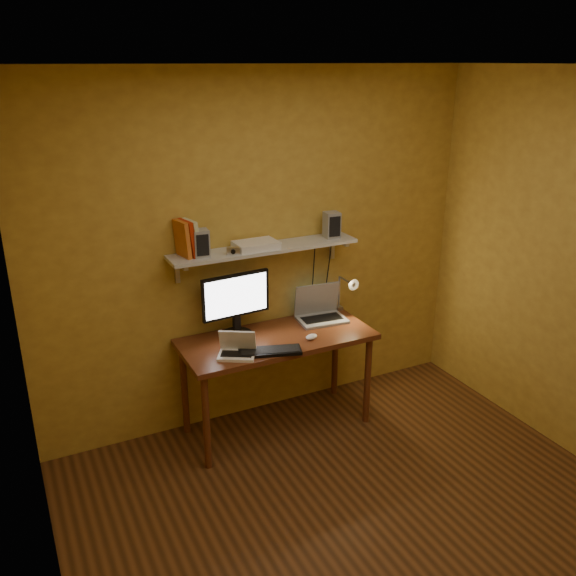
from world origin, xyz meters
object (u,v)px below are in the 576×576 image
monitor (236,301)px  laptop (319,310)px  wall_shelf (265,249)px  router (256,245)px  keyboard (270,351)px  speaker_left (201,243)px  shelf_camera (233,251)px  mouse (311,337)px  netbook (237,348)px  speaker_right (332,225)px  desk (277,347)px  desk_lamp (347,290)px

monitor → laptop: bearing=-4.6°
monitor → wall_shelf: bearing=3.6°
laptop → router: bearing=-177.8°
keyboard → laptop: bearing=49.4°
speaker_left → router: speaker_left is taller
shelf_camera → mouse: bearing=-28.8°
netbook → keyboard: size_ratio=0.70×
router → speaker_right: bearing=0.9°
monitor → mouse: bearing=-38.4°
laptop → netbook: laptop is taller
desk → laptop: (0.44, 0.15, 0.16)m
keyboard → monitor: bearing=121.2°
speaker_left → desk_lamp: bearing=3.0°
laptop → desk_lamp: 0.26m
monitor → desk_lamp: monitor is taller
desk_lamp → speaker_right: size_ratio=1.95×
mouse → speaker_left: 1.03m
desk → speaker_left: size_ratio=7.51×
router → wall_shelf: bearing=7.3°
keyboard → desk_lamp: 0.90m
speaker_right → monitor: bearing=-171.8°
desk_lamp → speaker_left: 1.25m
mouse → speaker_right: bearing=27.6°
speaker_left → shelf_camera: 0.23m
wall_shelf → laptop: (0.44, -0.04, -0.54)m
keyboard → speaker_left: bearing=147.3°
keyboard → speaker_left: (-0.32, 0.39, 0.71)m
netbook → mouse: (0.57, -0.00, -0.03)m
speaker_right → shelf_camera: bearing=-168.7°
wall_shelf → speaker_left: speaker_left is taller
laptop → shelf_camera: 0.92m
laptop → speaker_right: 0.66m
monitor → speaker_right: (0.79, 0.03, 0.46)m
laptop → speaker_left: size_ratio=2.05×
wall_shelf → shelf_camera: bearing=-163.9°
monitor → speaker_left: 0.51m
wall_shelf → monitor: size_ratio=2.72×
wall_shelf → speaker_left: (-0.48, -0.02, 0.11)m
mouse → speaker_left: size_ratio=0.53×
netbook → keyboard: netbook is taller
mouse → shelf_camera: size_ratio=1.07×
keyboard → desk: bearing=71.6°
laptop → mouse: bearing=-122.1°
keyboard → shelf_camera: shelf_camera is taller
laptop → speaker_right: size_ratio=1.98×
shelf_camera → keyboard: bearing=-70.3°
monitor → netbook: size_ratio=1.71×
wall_shelf → netbook: size_ratio=4.66×
wall_shelf → router: size_ratio=4.65×
mouse → shelf_camera: (-0.48, 0.26, 0.63)m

